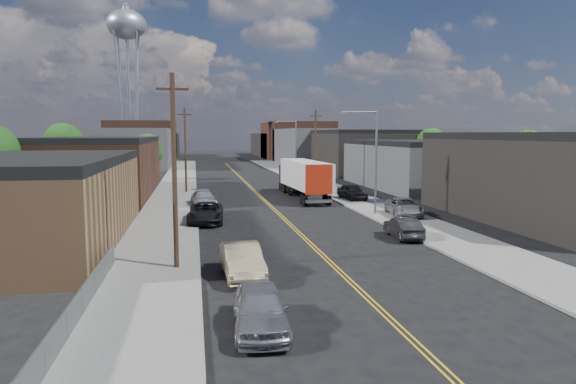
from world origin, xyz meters
name	(u,v)px	position (x,y,z in m)	size (l,w,h in m)	color
ground	(244,180)	(0.00, 60.00, 0.00)	(260.00, 260.00, 0.00)	black
centerline	(255,191)	(0.00, 45.00, 0.01)	(0.32, 120.00, 0.01)	gold
sidewalk_left	(175,192)	(-9.50, 45.00, 0.07)	(5.00, 140.00, 0.15)	slate
sidewalk_right	(331,189)	(9.50, 45.00, 0.07)	(5.00, 140.00, 0.15)	slate
warehouse_tan	(21,201)	(-18.00, 18.00, 2.80)	(12.00, 22.00, 5.60)	brown
warehouse_brown	(97,167)	(-18.00, 44.00, 3.30)	(12.00, 26.00, 6.60)	#4D2B1E
industrial_right_a	(563,177)	(21.99, 20.00, 3.55)	(14.00, 22.00, 7.10)	black
industrial_right_b	(422,164)	(22.00, 46.00, 3.05)	(14.00, 24.00, 6.10)	#3C3C3E
industrial_right_c	(359,151)	(22.00, 72.00, 3.80)	(14.00, 22.00, 7.60)	black
skyline_left_a	(132,148)	(-20.00, 95.00, 4.00)	(16.00, 30.00, 8.00)	#3C3C3E
skyline_right_a	(318,147)	(20.00, 95.00, 4.00)	(16.00, 30.00, 8.00)	#3C3C3E
skyline_left_b	(143,141)	(-20.00, 120.00, 5.00)	(16.00, 26.00, 10.00)	#4D2B1E
skyline_right_b	(296,141)	(20.00, 120.00, 5.00)	(16.00, 26.00, 10.00)	#4D2B1E
skyline_left_c	(150,145)	(-20.00, 140.00, 3.50)	(16.00, 40.00, 7.00)	black
skyline_right_c	(284,145)	(20.00, 140.00, 3.50)	(16.00, 40.00, 7.00)	black
water_tower	(127,30)	(-22.00, 110.00, 30.65)	(9.00, 9.00, 36.90)	gray
streetlight_near	(372,153)	(7.60, 25.00, 5.33)	(3.39, 0.25, 9.00)	gray
streetlight_far	(293,145)	(7.60, 60.00, 5.33)	(3.39, 0.25, 9.00)	gray
utility_pole_left_near	(174,171)	(-8.20, 10.00, 5.14)	(1.60, 0.26, 10.00)	black
utility_pole_left_far	(185,149)	(-8.20, 45.00, 5.14)	(1.60, 0.26, 10.00)	black
utility_pole_right	(316,148)	(8.20, 48.00, 5.14)	(1.60, 0.26, 10.00)	black
chainlink_fence	(82,301)	(-11.50, 3.50, 0.66)	(0.05, 16.00, 1.22)	slate
tree_left_mid	(64,145)	(-23.94, 55.00, 5.48)	(5.10, 5.04, 8.37)	black
tree_left_far	(148,150)	(-13.94, 62.00, 4.57)	(4.35, 4.20, 6.97)	black
tree_right_near	(527,152)	(30.06, 36.00, 4.87)	(4.60, 4.48, 7.44)	black
tree_right_far	(432,145)	(30.06, 60.00, 5.18)	(4.85, 4.76, 7.91)	black
semi_truck	(302,176)	(4.42, 38.35, 2.33)	(3.29, 15.72, 4.09)	silver
car_left_a	(260,309)	(-5.00, 1.03, 0.81)	(1.90, 4.73, 1.61)	#929496
car_left_b	(242,261)	(-5.00, 8.00, 0.82)	(1.74, 4.98, 1.64)	#897759
car_left_c	(206,213)	(-6.40, 23.84, 0.81)	(2.68, 5.80, 1.61)	black
car_left_d	(203,198)	(-6.40, 33.39, 0.74)	(2.08, 5.13, 1.49)	#BABEC0
car_right_oncoming	(403,228)	(6.51, 15.43, 0.71)	(1.50, 4.31, 1.42)	black
car_right_lot_a	(404,207)	(10.07, 23.65, 0.88)	(2.42, 5.26, 1.46)	#96989B
car_right_lot_c	(352,192)	(9.02, 34.78, 0.95)	(1.89, 4.69, 1.60)	black
car_ahead_truck	(296,187)	(4.50, 42.00, 0.80)	(2.67, 5.79, 1.61)	black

